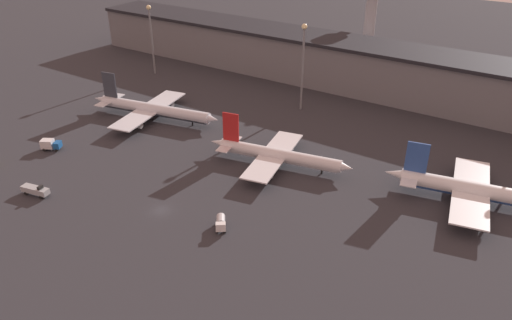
# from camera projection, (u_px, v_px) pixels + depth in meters

# --- Properties ---
(ground) EXTENTS (600.00, 600.00, 0.00)m
(ground) POSITION_uv_depth(u_px,v_px,m) (161.00, 210.00, 115.12)
(ground) COLOR #2D2D33
(terminal_building) EXTENTS (228.61, 21.14, 17.40)m
(terminal_building) POSITION_uv_depth(u_px,v_px,m) (344.00, 64.00, 182.92)
(terminal_building) COLOR slate
(terminal_building) RESTS_ON ground
(airplane_0) EXTENTS (45.68, 34.26, 13.40)m
(airplane_0) POSITION_uv_depth(u_px,v_px,m) (153.00, 109.00, 159.38)
(airplane_0) COLOR silver
(airplane_0) RESTS_ON ground
(airplane_1) EXTENTS (39.93, 29.85, 12.83)m
(airplane_1) POSITION_uv_depth(u_px,v_px,m) (277.00, 155.00, 132.58)
(airplane_1) COLOR silver
(airplane_1) RESTS_ON ground
(airplane_2) EXTENTS (42.91, 32.46, 13.05)m
(airplane_2) POSITION_uv_depth(u_px,v_px,m) (477.00, 191.00, 116.33)
(airplane_2) COLOR white
(airplane_2) RESTS_ON ground
(service_vehicle_0) EXTENTS (4.29, 4.77, 2.66)m
(service_vehicle_0) POSITION_uv_depth(u_px,v_px,m) (221.00, 223.00, 108.26)
(service_vehicle_0) COLOR white
(service_vehicle_0) RESTS_ON ground
(service_vehicle_1) EXTENTS (5.91, 4.91, 3.10)m
(service_vehicle_1) POSITION_uv_depth(u_px,v_px,m) (50.00, 144.00, 140.91)
(service_vehicle_1) COLOR #195199
(service_vehicle_1) RESTS_ON ground
(service_vehicle_3) EXTENTS (7.47, 3.49, 2.95)m
(service_vehicle_3) POSITION_uv_depth(u_px,v_px,m) (35.00, 190.00, 120.19)
(service_vehicle_3) COLOR #9EA3A8
(service_vehicle_3) RESTS_ON ground
(lamp_post_0) EXTENTS (1.80, 1.80, 26.74)m
(lamp_post_0) POSITION_uv_depth(u_px,v_px,m) (151.00, 31.00, 191.92)
(lamp_post_0) COLOR slate
(lamp_post_0) RESTS_ON ground
(lamp_post_1) EXTENTS (1.80, 1.80, 28.53)m
(lamp_post_1) POSITION_uv_depth(u_px,v_px,m) (303.00, 57.00, 159.17)
(lamp_post_1) COLOR slate
(lamp_post_1) RESTS_ON ground
(control_tower) EXTENTS (9.00, 9.00, 36.81)m
(control_tower) POSITION_uv_depth(u_px,v_px,m) (371.00, 12.00, 199.77)
(control_tower) COLOR #99999E
(control_tower) RESTS_ON ground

